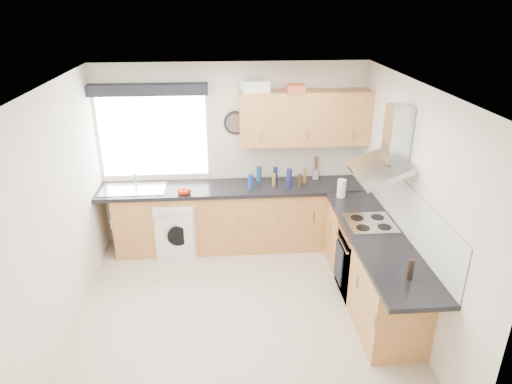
{
  "coord_description": "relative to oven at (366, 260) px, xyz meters",
  "views": [
    {
      "loc": [
        -0.13,
        -4.15,
        3.28
      ],
      "look_at": [
        0.25,
        0.85,
        1.1
      ],
      "focal_mm": 32.0,
      "sensor_mm": 36.0,
      "label": 1
    }
  ],
  "objects": [
    {
      "name": "splashback",
      "position": [
        0.29,
        0.0,
        0.75
      ],
      "size": [
        0.01,
        3.0,
        0.54
      ],
      "primitive_type": "cube",
      "color": "white",
      "rests_on": "wall_right"
    },
    {
      "name": "casserole",
      "position": [
        -1.2,
        1.34,
        1.8
      ],
      "size": [
        0.37,
        0.29,
        0.14
      ],
      "primitive_type": "cube",
      "rotation": [
        0.0,
        0.0,
        0.13
      ],
      "color": "white",
      "rests_on": "upper_cabinets"
    },
    {
      "name": "utensil_pot",
      "position": [
        -0.35,
        1.4,
        0.55
      ],
      "size": [
        0.12,
        0.12,
        0.13
      ],
      "primitive_type": "cylinder",
      "rotation": [
        0.0,
        0.0,
        0.32
      ],
      "color": "#9E9688",
      "rests_on": "worktop_back"
    },
    {
      "name": "washing_machine",
      "position": [
        -2.25,
        1.1,
        -0.04
      ],
      "size": [
        0.62,
        0.61,
        0.76
      ],
      "primitive_type": "cube",
      "rotation": [
        0.0,
        0.0,
        -0.23
      ],
      "color": "white",
      "rests_on": "ground_plane"
    },
    {
      "name": "base_cab_back",
      "position": [
        -1.6,
        1.21,
        0.01
      ],
      "size": [
        3.0,
        0.58,
        0.86
      ],
      "primitive_type": "cube",
      "color": "#AB6F39",
      "rests_on": "ground_plane"
    },
    {
      "name": "worktop_back",
      "position": [
        -1.5,
        1.2,
        0.46
      ],
      "size": [
        3.6,
        0.62,
        0.05
      ],
      "primitive_type": "cube",
      "color": "black",
      "rests_on": "base_cab_back"
    },
    {
      "name": "jar_2",
      "position": [
        -0.77,
        1.19,
        0.59
      ],
      "size": [
        0.04,
        0.04,
        0.2
      ],
      "primitive_type": "cylinder",
      "color": "maroon",
      "rests_on": "worktop_back"
    },
    {
      "name": "jar_3",
      "position": [
        -1.15,
        1.36,
        0.59
      ],
      "size": [
        0.07,
        0.07,
        0.21
      ],
      "primitive_type": "cylinder",
      "color": "navy",
      "rests_on": "worktop_back"
    },
    {
      "name": "storage_box",
      "position": [
        -0.71,
        1.22,
        1.78
      ],
      "size": [
        0.23,
        0.2,
        0.1
      ],
      "primitive_type": "cube",
      "rotation": [
        0.0,
        0.0,
        0.07
      ],
      "color": "#C84E2D",
      "rests_on": "upper_cabinets"
    },
    {
      "name": "tomato_cluster",
      "position": [
        -2.15,
        1.0,
        0.52
      ],
      "size": [
        0.18,
        0.18,
        0.07
      ],
      "primitive_type": null,
      "rotation": [
        0.0,
        0.0,
        -0.19
      ],
      "color": "#B81D08",
      "rests_on": "worktop_back"
    },
    {
      "name": "wall_front",
      "position": [
        -1.5,
        -2.1,
        0.82
      ],
      "size": [
        3.6,
        0.02,
        2.5
      ],
      "primitive_type": "cube",
      "color": "silver",
      "rests_on": "ground_plane"
    },
    {
      "name": "wall_left",
      "position": [
        -3.3,
        -0.3,
        0.82
      ],
      "size": [
        0.02,
        3.6,
        2.5
      ],
      "primitive_type": "cube",
      "color": "silver",
      "rests_on": "ground_plane"
    },
    {
      "name": "wall_back",
      "position": [
        -1.5,
        1.5,
        0.82
      ],
      "size": [
        3.6,
        0.02,
        2.5
      ],
      "primitive_type": "cube",
      "color": "silver",
      "rests_on": "ground_plane"
    },
    {
      "name": "ceiling",
      "position": [
        -1.5,
        -0.3,
        2.08
      ],
      "size": [
        3.6,
        3.6,
        0.02
      ],
      "primitive_type": "cube",
      "color": "white",
      "rests_on": "wall_back"
    },
    {
      "name": "worktop_right",
      "position": [
        0.0,
        -0.3,
        0.46
      ],
      "size": [
        0.62,
        2.42,
        0.05
      ],
      "primitive_type": "cube",
      "color": "black",
      "rests_on": "base_cab_right"
    },
    {
      "name": "jar_5",
      "position": [
        -0.93,
        1.31,
        0.59
      ],
      "size": [
        0.06,
        0.06,
        0.22
      ],
      "primitive_type": "cylinder",
      "color": "#151E4A",
      "rests_on": "worktop_back"
    },
    {
      "name": "oven",
      "position": [
        0.0,
        0.0,
        0.0
      ],
      "size": [
        0.56,
        0.58,
        0.85
      ],
      "primitive_type": "cube",
      "color": "black",
      "rests_on": "ground_plane"
    },
    {
      "name": "window_blind",
      "position": [
        -2.55,
        1.4,
        1.76
      ],
      "size": [
        1.5,
        0.18,
        0.14
      ],
      "primitive_type": "cube",
      "color": "black",
      "rests_on": "wall_back"
    },
    {
      "name": "hob_plate",
      "position": [
        0.0,
        0.0,
        0.49
      ],
      "size": [
        0.52,
        0.52,
        0.01
      ],
      "primitive_type": "cube",
      "color": "#A9AFB2",
      "rests_on": "worktop_right"
    },
    {
      "name": "jar_4",
      "position": [
        -1.28,
        1.11,
        0.58
      ],
      "size": [
        0.08,
        0.08,
        0.19
      ],
      "primitive_type": "cylinder",
      "color": "navy",
      "rests_on": "worktop_back"
    },
    {
      "name": "window",
      "position": [
        -2.55,
        1.49,
        1.12
      ],
      "size": [
        1.4,
        0.02,
        1.1
      ],
      "primitive_type": "cube",
      "color": "white",
      "rests_on": "wall_back"
    },
    {
      "name": "sink",
      "position": [
        -2.83,
        1.2,
        0.52
      ],
      "size": [
        0.84,
        0.46,
        0.1
      ],
      "primitive_type": null,
      "color": "#A9AFB2",
      "rests_on": "worktop_back"
    },
    {
      "name": "kitchen_roll",
      "position": [
        -0.15,
        0.75,
        0.6
      ],
      "size": [
        0.13,
        0.13,
        0.24
      ],
      "primitive_type": "cylinder",
      "rotation": [
        0.0,
        0.0,
        -0.17
      ],
      "color": "white",
      "rests_on": "worktop_right"
    },
    {
      "name": "wall_right",
      "position": [
        0.3,
        -0.3,
        0.82
      ],
      "size": [
        0.02,
        3.6,
        2.5
      ],
      "primitive_type": "cube",
      "color": "silver",
      "rests_on": "ground_plane"
    },
    {
      "name": "ground_plane",
      "position": [
        -1.5,
        -0.3,
        -0.42
      ],
      "size": [
        3.6,
        3.6,
        0.0
      ],
      "primitive_type": "plane",
      "color": "beige"
    },
    {
      "name": "base_cab_right",
      "position": [
        0.01,
        -0.15,
        0.01
      ],
      "size": [
        0.58,
        2.1,
        0.86
      ],
      "primitive_type": "cube",
      "color": "#AB6F39",
      "rests_on": "ground_plane"
    },
    {
      "name": "upper_cabinets",
      "position": [
        -0.55,
        1.32,
        1.38
      ],
      "size": [
        1.7,
        0.35,
        0.7
      ],
      "primitive_type": "cube",
      "color": "#AB6F39",
      "rests_on": "wall_back"
    },
    {
      "name": "jar_0",
      "position": [
        -0.62,
        1.1,
        0.57
      ],
      "size": [
        0.06,
        0.06,
        0.18
      ],
      "primitive_type": "cylinder",
      "color": "#31251B",
      "rests_on": "worktop_back"
    },
    {
      "name": "bottle_0",
      "position": [
        0.02,
        -1.09,
        0.58
      ],
      "size": [
        0.06,
        0.06,
        0.2
      ],
      "primitive_type": "cylinder",
      "color": "black",
      "rests_on": "worktop_right"
    },
    {
      "name": "wall_clock",
      "position": [
        -1.45,
        1.46,
        1.28
      ],
      "size": [
        0.32,
        0.04,
        0.32
      ],
      "primitive_type": "cylinder",
      "rotation": [
        1.57,
        0.0,
        0.0
      ],
      "color": "black",
      "rests_on": "wall_back"
    },
    {
      "name": "base_cab_corner",
      "position": [
        0.0,
        1.2,
        0.01
      ],
      "size": [
        0.6,
        0.6,
        0.86
      ],
      "primitive_type": "cube",
      "color": "#AB6F39",
      "rests_on": "ground_plane"
    },
    {
      "name": "jar_1",
      "position": [
        -0.96,
        1.18,
        0.57
      ],
      "size": [
        0.05,
        0.05,
        0.17
      ],
      "primitive_type": "cylinder",
      "color": "olive",
      "rests_on": "worktop_back"
    },
    {
      "name": "jar_6",
      "position": [
        -0.77,
        1.11,
        0.61
      ],
      "size": [
        0.07,
        0.07,
        0.26
      ],
      "primitive_type": "cylinder",
      "color": "#1B1750",
      "rests_on": "worktop_back"
    },
    {
      "name": "extractor_hood",
      "position": [
        0.1,
        -0.0,
        1.34
      ],
      "size": [
        0.52,
        0.78,
        0.66
      ],
      "primitive_type": null,
      "color": "#A9AFB2",
      "rests_on": "wall_right"
    },
    {
      "name": "jar_7",
      "position": [
        -0.53,
        1.25,
        0.6
      ],
      "size": [
        0.04,
        0.04,
        0.23
      ],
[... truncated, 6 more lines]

